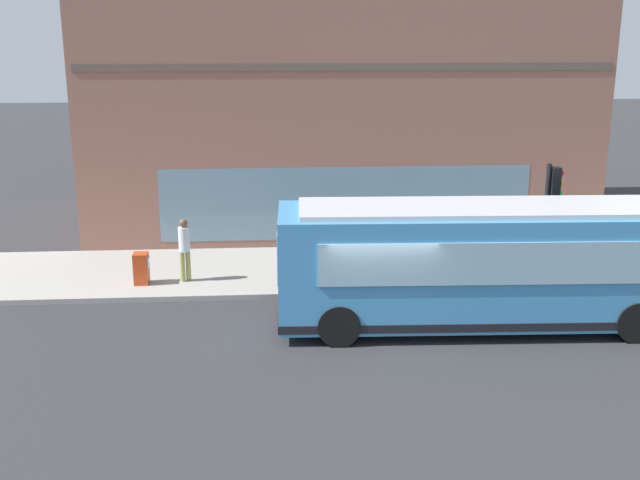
% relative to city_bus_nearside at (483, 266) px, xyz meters
% --- Properties ---
extents(ground, '(120.00, 120.00, 0.00)m').
position_rel_city_bus_nearside_xyz_m(ground, '(-0.36, 2.65, -1.55)').
color(ground, '#2D2D30').
extents(sidewalk_curb, '(4.66, 40.00, 0.15)m').
position_rel_city_bus_nearside_xyz_m(sidewalk_curb, '(4.57, 2.65, -1.48)').
color(sidewalk_curb, '#9E9991').
rests_on(sidewalk_curb, ground).
extents(building_corner, '(8.18, 17.33, 10.85)m').
position_rel_city_bus_nearside_xyz_m(building_corner, '(10.96, 2.65, 3.86)').
color(building_corner, '#8C5B4C').
rests_on(building_corner, ground).
extents(city_bus_nearside, '(2.90, 10.13, 3.07)m').
position_rel_city_bus_nearside_xyz_m(city_bus_nearside, '(0.00, 0.00, 0.00)').
color(city_bus_nearside, '#3F8CC6').
rests_on(city_bus_nearside, ground).
extents(traffic_light_near_corner, '(0.32, 0.49, 3.45)m').
position_rel_city_bus_nearside_xyz_m(traffic_light_near_corner, '(2.59, -2.57, 1.00)').
color(traffic_light_near_corner, black).
rests_on(traffic_light_near_corner, sidewalk_curb).
extents(fire_hydrant, '(0.35, 0.35, 0.74)m').
position_rel_city_bus_nearside_xyz_m(fire_hydrant, '(4.05, 0.66, -1.04)').
color(fire_hydrant, red).
rests_on(fire_hydrant, sidewalk_curb).
extents(pedestrian_near_building_entrance, '(0.32, 0.32, 1.58)m').
position_rel_city_bus_nearside_xyz_m(pedestrian_near_building_entrance, '(5.79, 3.59, -0.50)').
color(pedestrian_near_building_entrance, '#3F8C4C').
rests_on(pedestrian_near_building_entrance, sidewalk_curb).
extents(pedestrian_near_hydrant, '(0.32, 0.32, 1.83)m').
position_rel_city_bus_nearside_xyz_m(pedestrian_near_hydrant, '(3.58, 7.61, -0.34)').
color(pedestrian_near_hydrant, '#99994C').
rests_on(pedestrian_near_hydrant, sidewalk_curb).
extents(newspaper_vending_box, '(0.44, 0.42, 0.90)m').
position_rel_city_bus_nearside_xyz_m(newspaper_vending_box, '(3.40, 8.82, -0.95)').
color(newspaper_vending_box, '#BF3F19').
rests_on(newspaper_vending_box, sidewalk_curb).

